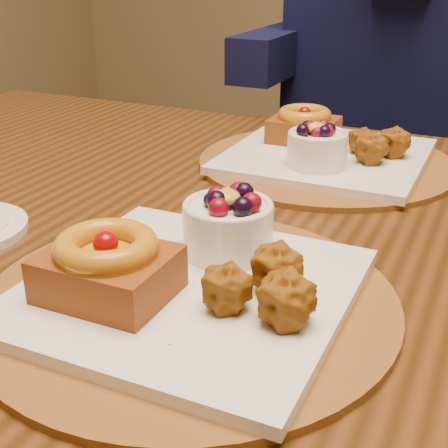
{
  "coord_description": "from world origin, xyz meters",
  "views": [
    {
      "loc": [
        0.13,
        -0.65,
        1.05
      ],
      "look_at": [
        -0.09,
        -0.17,
        0.82
      ],
      "focal_mm": 50.0,
      "sensor_mm": 36.0,
      "label": 1
    }
  ],
  "objects": [
    {
      "name": "chair_far",
      "position": [
        -0.03,
        0.83,
        0.5
      ],
      "size": [
        0.57,
        0.57,
        0.91
      ],
      "rotation": [
        0.0,
        0.0,
        -0.37
      ],
      "color": "black",
      "rests_on": "ground"
    },
    {
      "name": "place_setting_far",
      "position": [
        -0.11,
        0.22,
        0.78
      ],
      "size": [
        0.38,
        0.38,
        0.08
      ],
      "color": "#5F3412",
      "rests_on": "dining_table"
    },
    {
      "name": "dining_table",
      "position": [
        -0.1,
        -0.0,
        0.68
      ],
      "size": [
        1.6,
        0.9,
        0.76
      ],
      "color": "#351F09",
      "rests_on": "ground"
    },
    {
      "name": "place_setting_near",
      "position": [
        -0.11,
        -0.22,
        0.78
      ],
      "size": [
        0.38,
        0.38,
        0.09
      ],
      "color": "#5F3412",
      "rests_on": "dining_table"
    }
  ]
}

